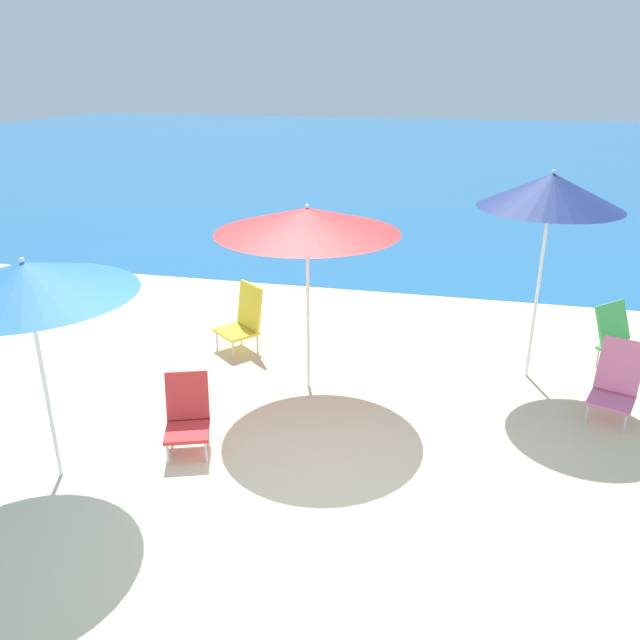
% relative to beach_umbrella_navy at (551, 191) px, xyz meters
% --- Properties ---
extents(ground_plane, '(60.00, 60.00, 0.00)m').
position_rel_beach_umbrella_navy_xyz_m(ground_plane, '(-1.85, -2.54, -2.17)').
color(ground_plane, beige).
extents(sea_water, '(60.00, 40.00, 0.01)m').
position_rel_beach_umbrella_navy_xyz_m(sea_water, '(-1.85, 22.59, -2.16)').
color(sea_water, '#23669E').
rests_on(sea_water, ground).
extents(beach_umbrella_navy, '(1.52, 1.52, 2.39)m').
position_rel_beach_umbrella_navy_xyz_m(beach_umbrella_navy, '(0.00, 0.00, 0.00)').
color(beach_umbrella_navy, white).
rests_on(beach_umbrella_navy, ground).
extents(beach_umbrella_red, '(1.94, 1.94, 2.09)m').
position_rel_beach_umbrella_navy_xyz_m(beach_umbrella_red, '(-2.45, -0.82, -0.25)').
color(beach_umbrella_red, white).
rests_on(beach_umbrella_red, ground).
extents(beach_umbrella_blue, '(1.73, 1.73, 2.01)m').
position_rel_beach_umbrella_navy_xyz_m(beach_umbrella_blue, '(-4.19, -2.96, -0.33)').
color(beach_umbrella_blue, white).
rests_on(beach_umbrella_blue, ground).
extents(beach_chair_yellow, '(0.68, 0.68, 0.84)m').
position_rel_beach_umbrella_navy_xyz_m(beach_chair_yellow, '(-3.50, 0.02, -1.75)').
color(beach_chair_yellow, silver).
rests_on(beach_chair_yellow, ground).
extents(beach_chair_pink, '(0.59, 0.69, 0.80)m').
position_rel_beach_umbrella_navy_xyz_m(beach_chair_pink, '(0.78, -0.76, -1.78)').
color(beach_chair_pink, silver).
rests_on(beach_chair_pink, ground).
extents(beach_chair_green, '(0.73, 0.73, 0.76)m').
position_rel_beach_umbrella_navy_xyz_m(beach_chair_green, '(1.05, 0.53, -1.78)').
color(beach_chair_green, silver).
rests_on(beach_chair_green, ground).
extents(beach_chair_red, '(0.55, 0.62, 0.71)m').
position_rel_beach_umbrella_navy_xyz_m(beach_chair_red, '(-3.26, -2.27, -1.81)').
color(beach_chair_red, silver).
rests_on(beach_chair_red, ground).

